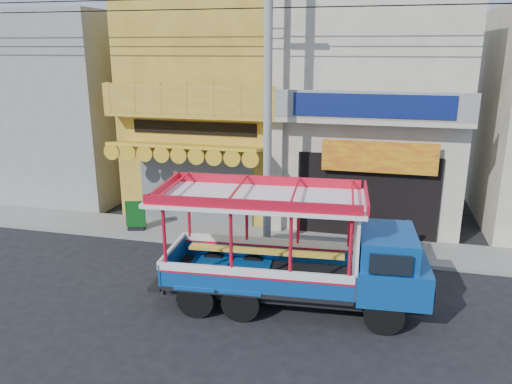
# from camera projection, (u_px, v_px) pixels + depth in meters

# --- Properties ---
(ground) EXTENTS (90.00, 90.00, 0.00)m
(ground) POSITION_uv_depth(u_px,v_px,m) (277.00, 302.00, 12.69)
(ground) COLOR black
(ground) RESTS_ON ground
(sidewalk) EXTENTS (30.00, 2.00, 0.12)m
(sidewalk) POSITION_uv_depth(u_px,v_px,m) (301.00, 243.00, 16.40)
(sidewalk) COLOR slate
(sidewalk) RESTS_ON ground
(shophouse_left) EXTENTS (6.00, 7.50, 8.24)m
(shophouse_left) POSITION_uv_depth(u_px,v_px,m) (220.00, 103.00, 19.89)
(shophouse_left) COLOR #A68225
(shophouse_left) RESTS_ON ground
(shophouse_right) EXTENTS (6.00, 6.75, 8.24)m
(shophouse_right) POSITION_uv_depth(u_px,v_px,m) (374.00, 107.00, 18.51)
(shophouse_right) COLOR #B0A490
(shophouse_right) RESTS_ON ground
(party_pilaster) EXTENTS (0.35, 0.30, 8.00)m
(party_pilaster) POSITION_uv_depth(u_px,v_px,m) (278.00, 118.00, 16.33)
(party_pilaster) COLOR #B0A490
(party_pilaster) RESTS_ON ground
(filler_building_left) EXTENTS (6.00, 6.00, 7.60)m
(filler_building_left) POSITION_uv_depth(u_px,v_px,m) (67.00, 106.00, 21.63)
(filler_building_left) COLOR gray
(filler_building_left) RESTS_ON ground
(utility_pole) EXTENTS (28.00, 0.26, 9.00)m
(utility_pole) POSITION_uv_depth(u_px,v_px,m) (273.00, 90.00, 14.56)
(utility_pole) COLOR gray
(utility_pole) RESTS_ON ground
(songthaew_truck) EXTENTS (6.70, 2.59, 3.06)m
(songthaew_truck) POSITION_uv_depth(u_px,v_px,m) (310.00, 253.00, 12.03)
(songthaew_truck) COLOR black
(songthaew_truck) RESTS_ON ground
(green_sign) EXTENTS (0.67, 0.44, 1.03)m
(green_sign) POSITION_uv_depth(u_px,v_px,m) (136.00, 218.00, 17.30)
(green_sign) COLOR black
(green_sign) RESTS_ON sidewalk
(potted_plant_a) EXTENTS (1.32, 1.33, 1.12)m
(potted_plant_a) POSITION_uv_depth(u_px,v_px,m) (390.00, 235.00, 15.37)
(potted_plant_a) COLOR #255618
(potted_plant_a) RESTS_ON sidewalk
(potted_plant_b) EXTENTS (0.54, 0.59, 0.89)m
(potted_plant_b) POSITION_uv_depth(u_px,v_px,m) (395.00, 243.00, 15.02)
(potted_plant_b) COLOR #255618
(potted_plant_b) RESTS_ON sidewalk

